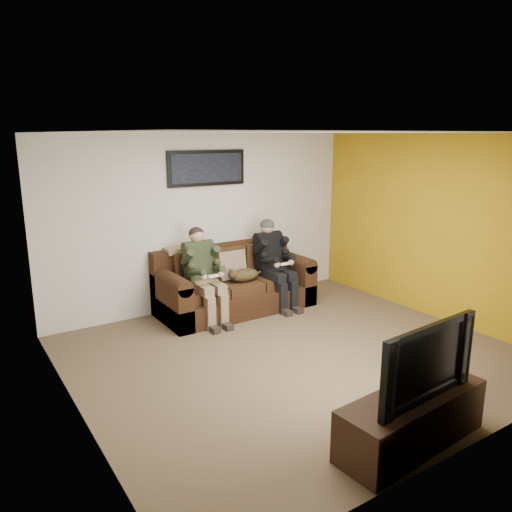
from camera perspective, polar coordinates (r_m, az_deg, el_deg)
floor at (r=6.13m, az=4.48°, el=-11.19°), size 5.00×5.00×0.00m
ceiling at (r=5.56m, az=4.99°, el=13.89°), size 5.00×5.00×0.00m
wall_back at (r=7.58m, az=-5.75°, el=3.94°), size 5.00×0.00×5.00m
wall_front at (r=4.23m, az=23.74°, el=-5.08°), size 5.00×0.00×5.00m
wall_left at (r=4.67m, az=-20.43°, el=-3.08°), size 0.00×4.50×4.50m
wall_right at (r=7.48m, az=20.09°, el=3.04°), size 0.00×4.50×4.50m
accent_wall_right at (r=7.47m, az=20.05°, el=3.03°), size 0.00×4.50×4.50m
sofa at (r=7.54m, az=-2.63°, el=-3.41°), size 2.32×1.00×0.95m
throw_pillow at (r=7.49m, az=-2.82°, el=-1.02°), size 0.44×0.21×0.44m
throw_blanket at (r=7.33m, az=-8.58°, el=0.71°), size 0.47×0.23×0.08m
person_left at (r=7.00m, az=-6.07°, el=-1.53°), size 0.51×0.87×1.32m
person_right at (r=7.59m, az=1.98°, el=-0.22°), size 0.51×0.86×1.33m
cat at (r=7.36m, az=-1.45°, el=-2.18°), size 0.66×0.26×0.24m
framed_poster at (r=7.46m, az=-5.63°, el=9.98°), size 1.25×0.05×0.52m
tv_stand at (r=4.64m, az=17.38°, el=-17.40°), size 1.50×0.57×0.46m
television at (r=4.38m, az=17.91°, el=-11.07°), size 1.16×0.23×0.66m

